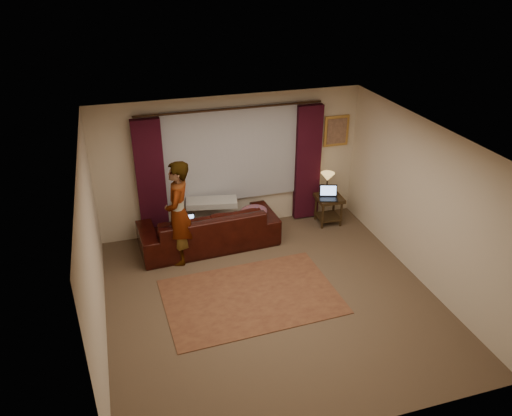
% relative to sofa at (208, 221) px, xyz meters
% --- Properties ---
extents(floor, '(5.00, 5.00, 0.01)m').
position_rel_sofa_xyz_m(floor, '(0.60, -1.89, -0.51)').
color(floor, brown).
rests_on(floor, ground).
extents(ceiling, '(5.00, 5.00, 0.02)m').
position_rel_sofa_xyz_m(ceiling, '(0.60, -1.89, 2.10)').
color(ceiling, silver).
rests_on(ceiling, ground).
extents(wall_back, '(5.00, 0.02, 2.60)m').
position_rel_sofa_xyz_m(wall_back, '(0.60, 0.61, 0.80)').
color(wall_back, beige).
rests_on(wall_back, ground).
extents(wall_front, '(5.00, 0.02, 2.60)m').
position_rel_sofa_xyz_m(wall_front, '(0.60, -4.39, 0.80)').
color(wall_front, beige).
rests_on(wall_front, ground).
extents(wall_left, '(0.02, 5.00, 2.60)m').
position_rel_sofa_xyz_m(wall_left, '(-1.90, -1.89, 0.80)').
color(wall_left, beige).
rests_on(wall_left, ground).
extents(wall_right, '(0.02, 5.00, 2.60)m').
position_rel_sofa_xyz_m(wall_right, '(3.10, -1.89, 0.80)').
color(wall_right, beige).
rests_on(wall_right, ground).
extents(sheer_curtain, '(2.50, 0.05, 1.80)m').
position_rel_sofa_xyz_m(sheer_curtain, '(0.60, 0.55, 1.00)').
color(sheer_curtain, '#A3A3AB').
rests_on(sheer_curtain, wall_back).
extents(drape_left, '(0.50, 0.14, 2.30)m').
position_rel_sofa_xyz_m(drape_left, '(-0.90, 0.50, 0.68)').
color(drape_left, '#330A16').
rests_on(drape_left, floor).
extents(drape_right, '(0.50, 0.14, 2.30)m').
position_rel_sofa_xyz_m(drape_right, '(2.10, 0.50, 0.68)').
color(drape_right, '#330A16').
rests_on(drape_right, floor).
extents(curtain_rod, '(0.04, 0.04, 3.40)m').
position_rel_sofa_xyz_m(curtain_rod, '(0.60, 0.50, 1.88)').
color(curtain_rod, '#311F12').
rests_on(curtain_rod, wall_back).
extents(picture_frame, '(0.50, 0.04, 0.60)m').
position_rel_sofa_xyz_m(picture_frame, '(2.70, 0.58, 1.25)').
color(picture_frame, '#C09040').
rests_on(picture_frame, wall_back).
extents(sofa, '(2.55, 1.21, 1.00)m').
position_rel_sofa_xyz_m(sofa, '(0.00, 0.00, 0.00)').
color(sofa, black).
rests_on(sofa, floor).
extents(throw_blanket, '(0.98, 0.53, 0.11)m').
position_rel_sofa_xyz_m(throw_blanket, '(0.12, 0.23, 0.51)').
color(throw_blanket, '#A09E98').
rests_on(throw_blanket, sofa).
extents(clothing_pile, '(0.52, 0.41, 0.21)m').
position_rel_sofa_xyz_m(clothing_pile, '(0.83, -0.10, 0.11)').
color(clothing_pile, brown).
rests_on(clothing_pile, sofa).
extents(laptop_sofa, '(0.32, 0.35, 0.22)m').
position_rel_sofa_xyz_m(laptop_sofa, '(-0.41, -0.17, 0.11)').
color(laptop_sofa, black).
rests_on(laptop_sofa, sofa).
extents(area_rug, '(2.74, 1.89, 0.01)m').
position_rel_sofa_xyz_m(area_rug, '(0.30, -1.72, -0.50)').
color(area_rug, brown).
rests_on(area_rug, floor).
extents(end_table, '(0.52, 0.52, 0.57)m').
position_rel_sofa_xyz_m(end_table, '(2.44, 0.15, -0.22)').
color(end_table, black).
rests_on(end_table, floor).
extents(tiffany_lamp, '(0.31, 0.31, 0.43)m').
position_rel_sofa_xyz_m(tiffany_lamp, '(2.45, 0.32, 0.29)').
color(tiffany_lamp, olive).
rests_on(tiffany_lamp, end_table).
extents(laptop_table, '(0.44, 0.46, 0.25)m').
position_rel_sofa_xyz_m(laptop_table, '(2.38, 0.05, 0.20)').
color(laptop_table, black).
rests_on(laptop_table, end_table).
extents(person, '(0.68, 0.68, 1.85)m').
position_rel_sofa_xyz_m(person, '(-0.56, -0.36, 0.42)').
color(person, '#A09E98').
rests_on(person, floor).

